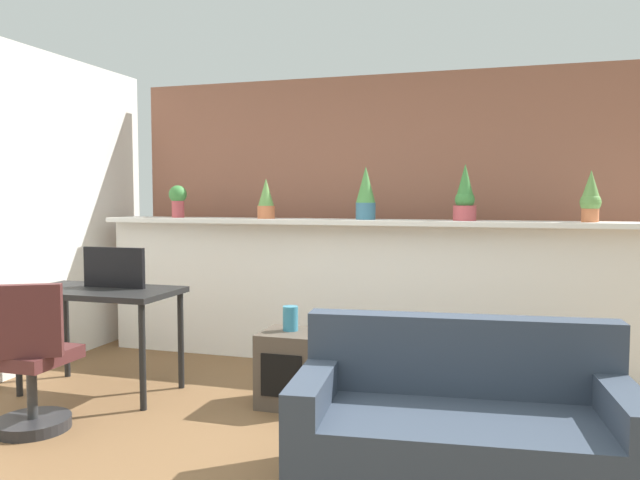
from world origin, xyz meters
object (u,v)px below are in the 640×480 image
object	(u,v)px
potted_plant_0	(178,199)
potted_plant_2	(366,193)
potted_plant_4	(591,197)
tv_monitor	(114,267)
potted_plant_1	(266,199)
office_chair	(29,369)
vase_on_shelf	(290,318)
desk	(100,300)
couch	(461,434)
side_cube_shelf	(291,368)
potted_plant_3	(465,197)

from	to	relation	value
potted_plant_0	potted_plant_2	distance (m)	1.72
potted_plant_2	potted_plant_4	world-z (taller)	potted_plant_2
potted_plant_0	potted_plant_4	size ratio (longest dim) A/B	0.75
tv_monitor	potted_plant_1	bearing A→B (deg)	57.58
office_chair	vase_on_shelf	world-z (taller)	office_chair
tv_monitor	office_chair	bearing A→B (deg)	-88.97
desk	couch	distance (m)	2.74
tv_monitor	couch	world-z (taller)	tv_monitor
desk	side_cube_shelf	distance (m)	1.47
potted_plant_0	tv_monitor	size ratio (longest dim) A/B	0.59
potted_plant_1	side_cube_shelf	size ratio (longest dim) A/B	0.69
potted_plant_3	vase_on_shelf	world-z (taller)	potted_plant_3
potted_plant_0	potted_plant_3	bearing A→B (deg)	0.72
potted_plant_2	couch	distance (m)	2.54
potted_plant_3	potted_plant_0	bearing A→B (deg)	-179.28
side_cube_shelf	vase_on_shelf	bearing A→B (deg)	118.48
potted_plant_3	side_cube_shelf	size ratio (longest dim) A/B	0.89
potted_plant_3	desk	world-z (taller)	potted_plant_3
potted_plant_4	couch	distance (m)	2.44
desk	tv_monitor	xyz separation A→B (m)	(0.07, 0.08, 0.23)
potted_plant_2	office_chair	world-z (taller)	potted_plant_2
side_cube_shelf	couch	world-z (taller)	couch
potted_plant_1	side_cube_shelf	xyz separation A→B (m)	(0.61, -1.08, -1.13)
potted_plant_1	tv_monitor	xyz separation A→B (m)	(-0.72, -1.14, -0.49)
tv_monitor	office_chair	distance (m)	1.01
potted_plant_3	potted_plant_4	world-z (taller)	potted_plant_3
potted_plant_2	side_cube_shelf	xyz separation A→B (m)	(-0.26, -1.12, -1.18)
desk	couch	world-z (taller)	couch
vase_on_shelf	couch	xyz separation A→B (m)	(1.20, -0.97, -0.30)
potted_plant_2	potted_plant_3	distance (m)	0.80
potted_plant_0	tv_monitor	distance (m)	1.26
potted_plant_1	side_cube_shelf	world-z (taller)	potted_plant_1
tv_monitor	vase_on_shelf	world-z (taller)	tv_monitor
desk	vase_on_shelf	distance (m)	1.39
potted_plant_4	office_chair	world-z (taller)	potted_plant_4
vase_on_shelf	side_cube_shelf	bearing A→B (deg)	-61.52
desk	potted_plant_3	bearing A→B (deg)	27.27
potted_plant_0	couch	xyz separation A→B (m)	(2.65, -2.04, -1.10)
tv_monitor	potted_plant_4	bearing A→B (deg)	19.11
potted_plant_1	potted_plant_4	size ratio (longest dim) A/B	0.90
couch	tv_monitor	bearing A→B (deg)	160.65
potted_plant_3	potted_plant_4	size ratio (longest dim) A/B	1.16
potted_plant_1	tv_monitor	bearing A→B (deg)	-122.42
desk	vase_on_shelf	size ratio (longest dim) A/B	6.62
potted_plant_3	desk	distance (m)	2.85
potted_plant_1	potted_plant_4	xyz separation A→B (m)	(2.57, 0.00, 0.02)
potted_plant_3	tv_monitor	xyz separation A→B (m)	(-2.39, -1.18, -0.51)
potted_plant_4	desk	world-z (taller)	potted_plant_4
potted_plant_0	side_cube_shelf	xyz separation A→B (m)	(1.46, -1.09, -1.14)
office_chair	couch	world-z (taller)	office_chair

